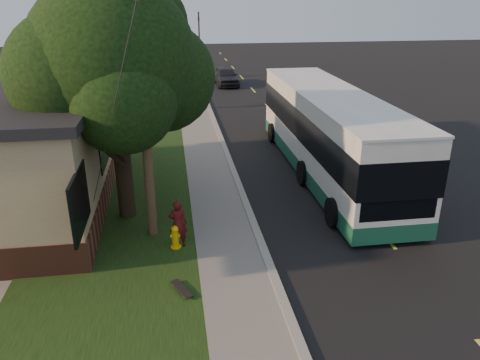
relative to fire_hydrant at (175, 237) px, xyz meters
name	(u,v)px	position (x,y,z in m)	size (l,w,h in m)	color
ground	(260,243)	(2.60, 0.00, -0.43)	(120.00, 120.00, 0.00)	black
road	(300,142)	(6.60, 10.00, -0.43)	(8.00, 80.00, 0.01)	black
curb	(223,145)	(2.60, 10.00, -0.37)	(0.25, 80.00, 0.12)	gray
sidewalk	(204,146)	(1.60, 10.00, -0.39)	(2.00, 80.00, 0.08)	slate
grass_verge	(133,149)	(-1.90, 10.00, -0.40)	(5.00, 80.00, 0.07)	black
fire_hydrant	(175,237)	(0.00, 0.00, 0.00)	(0.32, 0.32, 0.74)	yellow
utility_pole	(142,92)	(-0.71, 0.99, 4.20)	(2.86, 3.21, 9.07)	#473321
leafy_tree	(115,65)	(-1.57, 2.65, 4.73)	(6.30, 6.00, 7.80)	black
bare_tree_near	(154,78)	(-0.90, 18.00, 1.72)	(1.38, 1.21, 4.31)	black
bare_tree_far	(163,56)	(-0.40, 30.00, 1.57)	(1.38, 1.21, 4.03)	black
traffic_signal	(199,38)	(3.10, 34.00, 2.73)	(0.18, 0.22, 5.50)	#2D2D30
transit_bus	(329,131)	(6.54, 5.50, 1.43)	(2.99, 12.96, 3.50)	silver
skateboarder	(178,224)	(0.10, 0.09, 0.39)	(0.55, 0.36, 1.51)	#480E10
skateboard_main	(182,289)	(0.10, -2.26, -0.30)	(0.59, 0.92, 0.09)	black
distant_car	(226,76)	(4.73, 26.42, 0.31)	(1.76, 4.38, 1.49)	black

